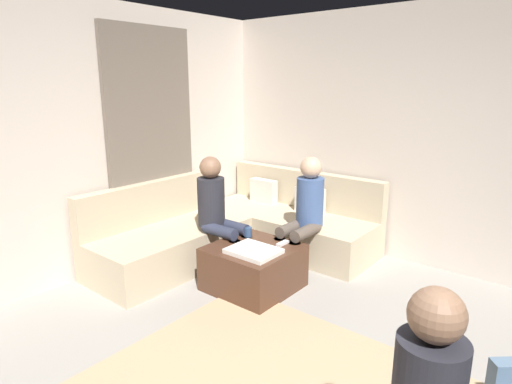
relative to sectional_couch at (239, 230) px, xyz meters
name	(u,v)px	position (x,y,z in m)	size (l,w,h in m)	color
wall_back	(470,143)	(2.08, 1.06, 1.07)	(6.00, 0.12, 2.70)	beige
wall_left	(24,149)	(-0.86, -1.88, 1.07)	(0.12, 6.00, 2.70)	beige
curtain_panel	(152,145)	(-0.76, -0.58, 0.97)	(0.06, 1.10, 2.50)	#726659
sectional_couch	(239,230)	(0.00, 0.00, 0.00)	(2.10, 2.55, 0.87)	#C6B593
ottoman	(253,267)	(0.68, -0.57, -0.07)	(0.76, 0.76, 0.42)	#4C2D1E
folded_blanket	(254,251)	(0.78, -0.69, 0.16)	(0.44, 0.36, 0.04)	white
coffee_mug	(248,232)	(0.46, -0.39, 0.19)	(0.08, 0.08, 0.10)	#334C72
game_remote	(283,243)	(0.86, -0.35, 0.15)	(0.05, 0.15, 0.02)	white
person_on_couch_back	(305,211)	(0.84, 0.06, 0.38)	(0.30, 0.60, 1.20)	brown
person_on_couch_side	(218,210)	(0.15, -0.49, 0.38)	(0.60, 0.30, 1.20)	#2D3347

